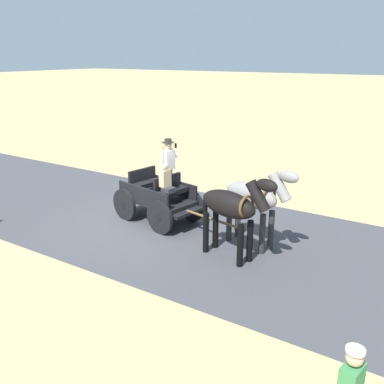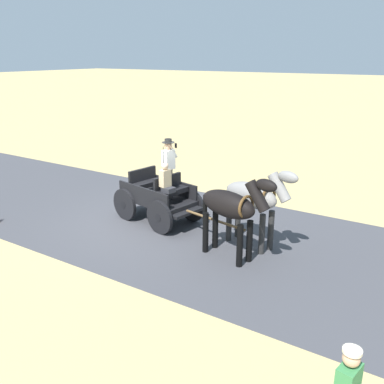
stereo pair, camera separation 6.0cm
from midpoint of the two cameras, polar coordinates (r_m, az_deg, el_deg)
name	(u,v)px [view 1 (the left image)]	position (r m, az deg, el deg)	size (l,w,h in m)	color
ground_plane	(145,220)	(12.84, -6.48, -3.74)	(200.00, 200.00, 0.00)	tan
road_surface	(145,220)	(12.84, -6.48, -3.72)	(6.41, 160.00, 0.01)	#424247
horse_drawn_carriage	(160,195)	(12.44, -4.53, -0.41)	(1.85, 4.51, 2.50)	black
horse_near_side	(254,198)	(10.71, 8.28, -0.78)	(0.93, 2.14, 2.21)	gray
horse_off_side	(232,207)	(10.00, 5.24, -2.04)	(0.89, 2.15, 2.21)	black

